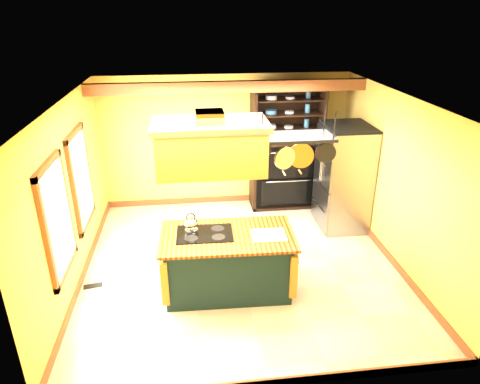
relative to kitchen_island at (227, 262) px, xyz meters
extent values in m
plane|color=beige|center=(0.27, 0.62, -0.47)|extent=(5.00, 5.00, 0.00)
plane|color=white|center=(0.27, 0.62, 2.23)|extent=(5.00, 5.00, 0.00)
cube|color=#E2B352|center=(0.27, 3.12, 0.88)|extent=(5.00, 0.02, 2.70)
cube|color=#E2B352|center=(0.27, -1.88, 0.88)|extent=(5.00, 0.02, 2.70)
cube|color=#E2B352|center=(-2.23, 0.62, 0.88)|extent=(0.02, 5.00, 2.70)
cube|color=#E2B352|center=(2.77, 0.62, 0.88)|extent=(0.02, 5.00, 2.70)
cube|color=brown|center=(0.27, 2.32, 2.12)|extent=(5.00, 0.15, 0.20)
cube|color=brown|center=(-2.20, -0.18, 0.93)|extent=(0.06, 1.06, 1.56)
cube|color=white|center=(-2.17, -0.18, 0.93)|extent=(0.02, 0.85, 1.34)
cube|color=brown|center=(-2.20, 1.22, 0.93)|extent=(0.06, 1.06, 1.56)
cube|color=white|center=(-2.17, 1.22, 0.93)|extent=(0.02, 0.85, 1.34)
cube|color=black|center=(0.00, 0.00, -0.03)|extent=(1.78, 1.01, 0.88)
cube|color=#8D571B|center=(0.00, 0.00, 0.43)|extent=(1.94, 1.12, 0.04)
cube|color=black|center=(-0.31, 0.06, 0.46)|extent=(0.81, 0.58, 0.01)
ellipsoid|color=silver|center=(-0.50, 0.19, 0.56)|extent=(0.20, 0.20, 0.16)
cube|color=white|center=(0.58, -0.10, 0.46)|extent=(0.49, 0.39, 0.02)
cube|color=#B9772E|center=(-0.20, 0.00, 1.73)|extent=(1.39, 0.75, 0.59)
cube|color=brown|center=(-0.20, 0.00, 2.06)|extent=(1.48, 0.84, 0.08)
cube|color=#B9772E|center=(-0.20, 0.00, 2.13)|extent=(0.35, 0.35, 0.21)
cube|color=black|center=(0.90, 0.00, 1.86)|extent=(1.03, 0.52, 0.04)
cylinder|color=black|center=(0.44, -0.21, 2.04)|extent=(0.02, 0.02, 0.37)
cylinder|color=black|center=(1.37, 0.21, 2.04)|extent=(0.02, 0.02, 0.37)
cylinder|color=black|center=(0.49, 0.10, 1.66)|extent=(0.27, 0.03, 0.27)
cylinder|color=silver|center=(0.76, -0.10, 1.61)|extent=(0.31, 0.03, 0.31)
cylinder|color=#BF6E2F|center=(1.04, 0.10, 1.56)|extent=(0.35, 0.03, 0.35)
cylinder|color=black|center=(1.32, -0.10, 1.66)|extent=(0.27, 0.03, 0.27)
cube|color=gray|center=(2.35, 1.78, 0.50)|extent=(0.80, 0.99, 1.93)
cube|color=gray|center=(1.93, 1.54, 0.92)|extent=(0.03, 0.47, 1.04)
cube|color=gray|center=(1.93, 2.03, 0.92)|extent=(0.03, 0.47, 1.04)
cube|color=gray|center=(1.93, 1.78, -0.03)|extent=(0.03, 0.95, 0.81)
cube|color=black|center=(2.35, 1.78, -0.44)|extent=(0.76, 0.94, 0.06)
cube|color=black|center=(1.47, 3.07, 0.78)|extent=(1.41, 0.06, 2.49)
cube|color=black|center=(0.80, 2.80, 0.78)|extent=(0.06, 0.60, 2.49)
cube|color=black|center=(2.15, 2.80, 0.78)|extent=(0.06, 0.60, 2.49)
cube|color=black|center=(1.47, 2.80, 0.94)|extent=(1.41, 0.60, 0.05)
cube|color=black|center=(1.47, 2.83, 0.27)|extent=(1.29, 0.50, 1.35)
cube|color=black|center=(1.47, 2.48, 0.56)|extent=(1.10, 0.04, 0.60)
cube|color=black|center=(1.47, 2.48, -0.04)|extent=(1.10, 0.04, 0.54)
cube|color=black|center=(1.47, 2.80, 1.21)|extent=(1.29, 0.54, 0.02)
cube|color=black|center=(1.47, 2.80, 1.50)|extent=(1.29, 0.54, 0.02)
cube|color=black|center=(1.47, 2.80, 1.78)|extent=(1.29, 0.54, 0.03)
cylinder|color=white|center=(1.13, 2.75, 1.26)|extent=(0.22, 0.22, 0.07)
cylinder|color=teal|center=(1.85, 2.75, 1.60)|extent=(0.10, 0.10, 0.17)
cube|color=black|center=(-2.03, 0.30, -0.46)|extent=(0.30, 0.17, 0.01)
camera|label=1|loc=(-0.47, -5.30, 3.45)|focal=32.00mm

